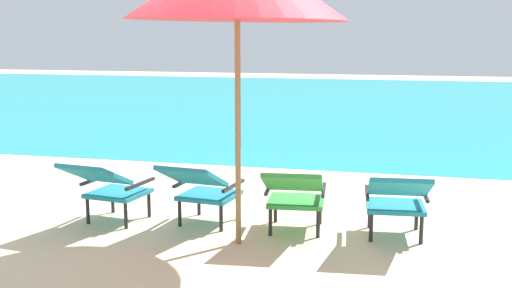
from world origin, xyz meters
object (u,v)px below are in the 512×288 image
object	(u,v)px
lounge_chair_far_left	(108,185)
lounge_chair_far_right	(397,198)
lounge_chair_near_left	(201,187)
lounge_chair_near_right	(295,193)

from	to	relation	value
lounge_chair_far_left	lounge_chair_far_right	size ratio (longest dim) A/B	1.02
lounge_chair_near_left	lounge_chair_near_right	world-z (taller)	same
lounge_chair_near_left	lounge_chair_far_right	distance (m)	1.83
lounge_chair_near_left	lounge_chair_near_right	size ratio (longest dim) A/B	1.01
lounge_chair_near_left	lounge_chair_far_right	xyz separation A→B (m)	(1.83, 0.03, 0.00)
lounge_chair_near_left	lounge_chair_far_right	bearing A→B (deg)	1.00
lounge_chair_far_left	lounge_chair_near_left	size ratio (longest dim) A/B	1.01
lounge_chair_near_left	lounge_chair_far_left	bearing A→B (deg)	-171.44
lounge_chair_far_left	lounge_chair_far_right	distance (m)	2.74
lounge_chair_far_left	lounge_chair_near_right	bearing A→B (deg)	3.87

